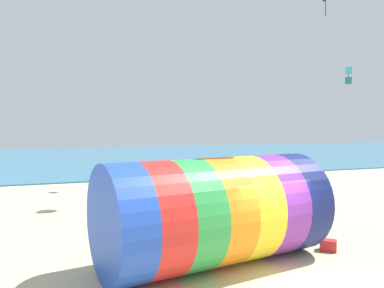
{
  "coord_description": "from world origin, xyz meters",
  "views": [
    {
      "loc": [
        -5.58,
        -8.43,
        4.13
      ],
      "look_at": [
        -1.49,
        3.68,
        3.45
      ],
      "focal_mm": 35.0,
      "sensor_mm": 36.0,
      "label": 1
    }
  ],
  "objects": [
    {
      "name": "bystander_near_water",
      "position": [
        1.5,
        12.1,
        0.87
      ],
      "size": [
        0.42,
        0.38,
        1.7
      ],
      "color": "#383D56",
      "rests_on": "ground"
    },
    {
      "name": "ground_plane",
      "position": [
        0.0,
        0.0,
        0.0
      ],
      "size": [
        120.0,
        120.0,
        0.0
      ],
      "primitive_type": "plane",
      "color": "#CCBA8C"
    },
    {
      "name": "giant_inflatable_tube",
      "position": [
        -1.46,
        1.69,
        1.58
      ],
      "size": [
        7.15,
        4.32,
        3.15
      ],
      "color": "blue",
      "rests_on": "ground"
    },
    {
      "name": "cooler_box",
      "position": [
        2.48,
        1.53,
        0.18
      ],
      "size": [
        0.63,
        0.61,
        0.36
      ],
      "primitive_type": "cube",
      "rotation": [
        0.0,
        0.0,
        2.43
      ],
      "color": "red",
      "rests_on": "ground"
    },
    {
      "name": "kite_cyan_box",
      "position": [
        8.56,
        7.71,
        6.69
      ],
      "size": [
        0.46,
        0.46,
        0.94
      ],
      "color": "#2DB2C6"
    },
    {
      "name": "kite_handler",
      "position": [
        2.99,
        2.59,
        0.83
      ],
      "size": [
        0.39,
        0.42,
        1.63
      ],
      "color": "#383D56",
      "rests_on": "ground"
    },
    {
      "name": "sea",
      "position": [
        0.0,
        38.84,
        0.05
      ],
      "size": [
        120.0,
        40.0,
        0.1
      ],
      "primitive_type": "cube",
      "color": "teal",
      "rests_on": "ground"
    },
    {
      "name": "bystander_mid_beach",
      "position": [
        1.19,
        13.31,
        0.8
      ],
      "size": [
        0.39,
        0.26,
        1.58
      ],
      "color": "black",
      "rests_on": "ground"
    }
  ]
}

